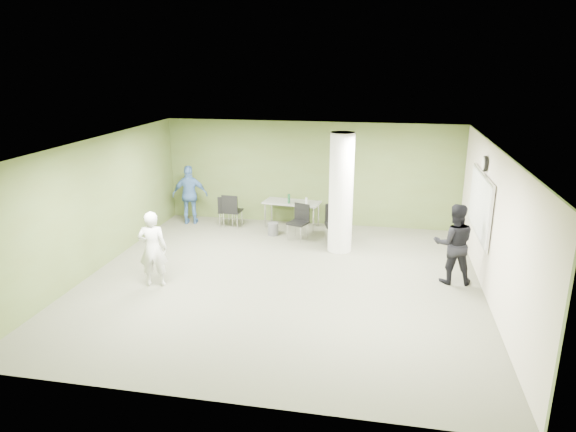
% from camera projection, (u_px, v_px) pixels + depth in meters
% --- Properties ---
extents(floor, '(8.00, 8.00, 0.00)m').
position_uv_depth(floor, '(281.00, 280.00, 10.54)').
color(floor, '#4E4F3E').
rests_on(floor, ground).
extents(ceiling, '(8.00, 8.00, 0.00)m').
position_uv_depth(ceiling, '(281.00, 145.00, 9.73)').
color(ceiling, white).
rests_on(ceiling, wall_back).
extents(wall_back, '(8.00, 2.80, 0.02)m').
position_uv_depth(wall_back, '(311.00, 174.00, 13.89)').
color(wall_back, '#505C2B').
rests_on(wall_back, floor).
extents(wall_left, '(0.02, 8.00, 2.80)m').
position_uv_depth(wall_left, '(96.00, 205.00, 10.85)').
color(wall_left, '#505C2B').
rests_on(wall_left, floor).
extents(wall_right_cream, '(0.02, 8.00, 2.80)m').
position_uv_depth(wall_right_cream, '(494.00, 227.00, 9.41)').
color(wall_right_cream, beige).
rests_on(wall_right_cream, floor).
extents(column, '(0.56, 0.56, 2.80)m').
position_uv_depth(column, '(341.00, 193.00, 11.83)').
color(column, silver).
rests_on(column, floor).
extents(whiteboard, '(0.05, 2.30, 1.30)m').
position_uv_depth(whiteboard, '(480.00, 204.00, 10.52)').
color(whiteboard, silver).
rests_on(whiteboard, wall_right_cream).
extents(wall_clock, '(0.06, 0.32, 0.32)m').
position_uv_depth(wall_clock, '(485.00, 164.00, 10.27)').
color(wall_clock, black).
rests_on(wall_clock, wall_right_cream).
extents(folding_table, '(1.56, 0.83, 0.96)m').
position_uv_depth(folding_table, '(292.00, 204.00, 13.74)').
color(folding_table, gray).
rests_on(folding_table, floor).
extents(wastebasket, '(0.28, 0.28, 0.32)m').
position_uv_depth(wastebasket, '(273.00, 229.00, 13.25)').
color(wastebasket, '#4C4C4C').
rests_on(wastebasket, floor).
extents(chair_back_left, '(0.48, 0.48, 0.85)m').
position_uv_depth(chair_back_left, '(226.00, 209.00, 13.84)').
color(chair_back_left, black).
rests_on(chair_back_left, floor).
extents(chair_back_right, '(0.49, 0.49, 0.93)m').
position_uv_depth(chair_back_right, '(231.00, 209.00, 13.70)').
color(chair_back_right, black).
rests_on(chair_back_right, floor).
extents(chair_table_left, '(0.57, 0.57, 0.89)m').
position_uv_depth(chair_table_left, '(300.00, 219.00, 12.88)').
color(chair_table_left, black).
rests_on(chair_table_left, floor).
extents(chair_table_right, '(0.56, 0.56, 0.94)m').
position_uv_depth(chair_table_right, '(335.00, 220.00, 12.67)').
color(chair_table_right, black).
rests_on(chair_table_right, floor).
extents(woman_white, '(0.64, 0.50, 1.54)m').
position_uv_depth(woman_white, '(153.00, 249.00, 10.10)').
color(woman_white, silver).
rests_on(woman_white, floor).
extents(man_black, '(0.85, 0.68, 1.65)m').
position_uv_depth(man_black, '(454.00, 244.00, 10.23)').
color(man_black, black).
rests_on(man_black, floor).
extents(man_blue, '(1.01, 0.59, 1.63)m').
position_uv_depth(man_blue, '(190.00, 195.00, 14.02)').
color(man_blue, '#3F659D').
rests_on(man_blue, floor).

